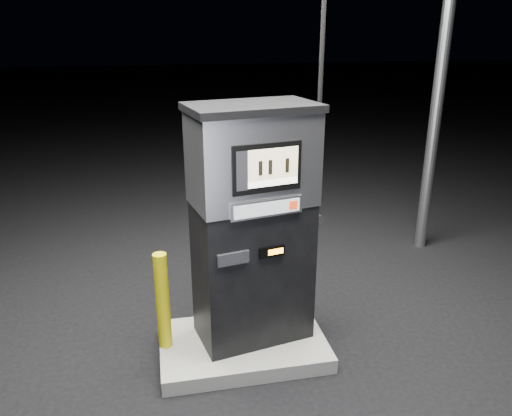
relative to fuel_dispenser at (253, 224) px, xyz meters
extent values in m
plane|color=black|center=(-0.13, -0.10, -1.31)|extent=(80.00, 80.00, 0.00)
cube|color=slate|center=(-0.13, -0.10, -1.24)|extent=(1.60, 1.00, 0.15)
cylinder|color=gray|center=(2.87, 1.90, 0.94)|extent=(0.16, 0.16, 4.50)
cube|color=black|center=(-0.01, 0.00, -0.48)|extent=(1.14, 0.79, 1.38)
cube|color=#B6B6BD|center=(-0.01, 0.00, 0.62)|extent=(1.17, 0.82, 0.83)
cube|color=black|center=(-0.01, 0.00, 1.07)|extent=(1.22, 0.87, 0.07)
cube|color=black|center=(0.06, -0.31, 0.62)|extent=(0.61, 0.15, 0.42)
cube|color=#C9B592|center=(0.11, -0.32, 0.65)|extent=(0.44, 0.09, 0.26)
cube|color=white|center=(0.11, -0.32, 0.49)|extent=(0.44, 0.09, 0.06)
cube|color=#B6B6BD|center=(0.06, -0.31, 0.27)|extent=(0.65, 0.16, 0.15)
cube|color=#9C9EA3|center=(0.06, -0.33, 0.27)|extent=(0.59, 0.12, 0.12)
cube|color=red|center=(0.30, -0.29, 0.27)|extent=(0.08, 0.02, 0.08)
cube|color=black|center=(0.11, -0.30, -0.15)|extent=(0.24, 0.07, 0.10)
cube|color=orange|center=(0.14, -0.30, -0.15)|extent=(0.14, 0.03, 0.05)
cube|color=black|center=(-0.25, -0.37, -0.15)|extent=(0.29, 0.08, 0.11)
cube|color=black|center=(0.56, 0.11, -0.01)|extent=(0.15, 0.22, 0.27)
cylinder|color=gray|center=(0.63, 0.13, -0.01)|extent=(0.12, 0.25, 0.08)
cylinder|color=black|center=(0.62, 0.07, 1.83)|extent=(0.05, 0.05, 3.41)
cylinder|color=#CABB0B|center=(-0.87, -0.04, -0.68)|extent=(0.16, 0.16, 0.96)
cylinder|color=#CABB0B|center=(0.52, 0.02, -0.77)|extent=(0.14, 0.14, 0.79)
camera|label=1|loc=(-0.83, -4.18, 1.71)|focal=35.00mm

